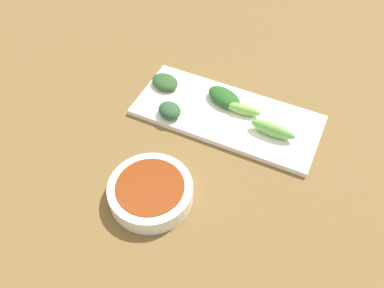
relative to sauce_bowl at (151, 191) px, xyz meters
The scene contains 8 objects.
tabletop 0.11m from the sauce_bowl, 15.38° to the right, with size 2.10×2.10×0.02m, color brown.
sauce_bowl is the anchor object (origin of this frame).
serving_plate 0.23m from the sauce_bowl, 11.46° to the right, with size 0.15×0.37×0.01m, color white.
broccoli_leafy_0 0.26m from the sauce_bowl, ahead, with size 0.04×0.08×0.02m, color #20521E.
broccoli_stalk_1 0.25m from the sauce_bowl, 17.04° to the right, with size 0.02×0.07×0.02m, color #79B550.
broccoli_stalk_2 0.26m from the sauce_bowl, 34.07° to the right, with size 0.02×0.09×0.03m, color #6CAE4F.
broccoli_leafy_3 0.19m from the sauce_bowl, 17.17° to the left, with size 0.04×0.05×0.03m, color #294D2E.
broccoli_leafy_4 0.27m from the sauce_bowl, 22.40° to the left, with size 0.05×0.06×0.02m, color #294A25.
Camera 1 is at (-0.41, -0.19, 0.62)m, focal length 38.24 mm.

